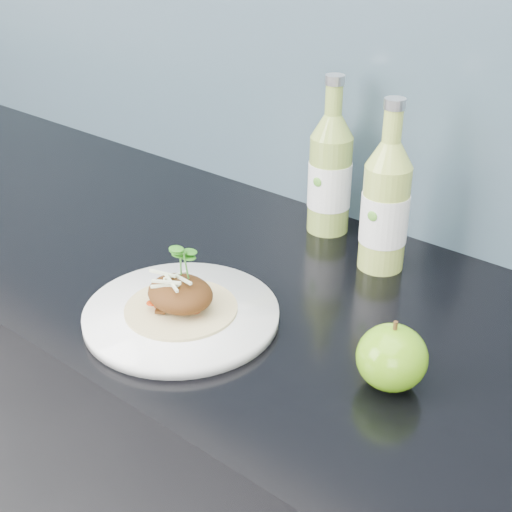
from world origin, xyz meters
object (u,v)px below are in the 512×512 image
(green_apple, at_px, (392,357))
(cider_bottle_left, at_px, (330,174))
(dinner_plate, at_px, (181,315))
(cider_bottle_right, at_px, (385,207))

(green_apple, distance_m, cider_bottle_left, 0.42)
(green_apple, relative_size, cider_bottle_left, 0.39)
(green_apple, bearing_deg, dinner_plate, -168.61)
(green_apple, bearing_deg, cider_bottle_right, 123.09)
(dinner_plate, relative_size, green_apple, 2.95)
(cider_bottle_left, xyz_separation_m, cider_bottle_right, (0.13, -0.05, 0.00))
(dinner_plate, distance_m, cider_bottle_right, 0.34)
(dinner_plate, xyz_separation_m, cider_bottle_left, (-0.01, 0.35, 0.09))
(dinner_plate, bearing_deg, cider_bottle_right, 66.93)
(cider_bottle_left, bearing_deg, green_apple, -52.33)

